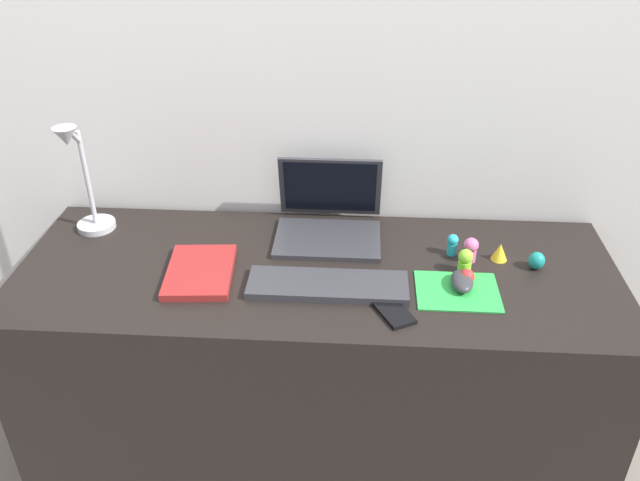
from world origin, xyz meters
name	(u,v)px	position (x,y,z in m)	size (l,w,h in m)	color
ground_plane	(317,457)	(0.00, 0.00, 0.00)	(6.00, 6.00, 0.00)	slate
back_wall	(324,217)	(0.00, 0.34, 0.71)	(2.81, 0.05, 1.42)	silver
desk	(317,372)	(0.00, 0.00, 0.37)	(1.61, 0.60, 0.74)	black
laptop	(329,215)	(0.02, 0.20, 0.79)	(0.30, 0.26, 0.21)	#333338
keyboard	(328,285)	(0.03, -0.09, 0.75)	(0.41, 0.13, 0.02)	#333338
mousepad	(457,291)	(0.36, -0.08, 0.74)	(0.21, 0.17, 0.00)	green
mouse	(462,281)	(0.38, -0.06, 0.76)	(0.06, 0.10, 0.03)	#333338
cell_phone	(392,311)	(0.20, -0.18, 0.74)	(0.06, 0.13, 0.01)	black
desk_lamp	(83,183)	(-0.67, 0.15, 0.90)	(0.11, 0.16, 0.35)	#B7B7BC
notebook_pad	(200,272)	(-0.31, -0.05, 0.75)	(0.17, 0.24, 0.02)	maroon
toy_figurine_red	(467,277)	(0.39, -0.05, 0.76)	(0.04, 0.04, 0.05)	red
toy_figurine_lime	(465,261)	(0.39, 0.01, 0.78)	(0.04, 0.04, 0.07)	#8CDB33
toy_figurine_teal	(537,261)	(0.59, 0.04, 0.76)	(0.04, 0.04, 0.05)	teal
toy_figurine_pink	(471,249)	(0.41, 0.07, 0.78)	(0.04, 0.04, 0.07)	pink
toy_figurine_yellow	(500,252)	(0.49, 0.08, 0.76)	(0.04, 0.04, 0.05)	yellow
toy_figurine_cyan	(452,244)	(0.37, 0.10, 0.77)	(0.03, 0.03, 0.06)	#28B7CC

